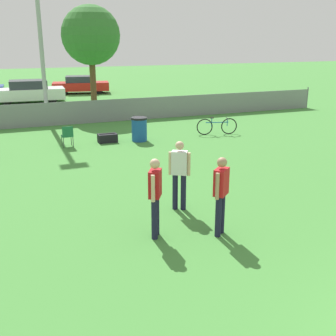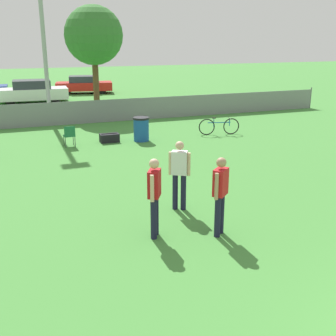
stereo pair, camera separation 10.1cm
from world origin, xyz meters
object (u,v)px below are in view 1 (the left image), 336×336
Objects in this scene: bicycle_sideline at (217,126)px; light_pole at (37,1)px; player_receiver_white at (179,171)px; parked_car_red at (81,85)px; gear_bag_sideline at (107,138)px; parked_car_white at (29,92)px; player_defender_red at (155,193)px; folding_chair_sideline at (67,135)px; player_thrower_red at (221,191)px; trash_bin at (139,129)px; tree_near_pole at (91,36)px.

light_pole is at bearing 151.01° from bicycle_sideline.
player_receiver_white is 0.39× the size of parked_car_red.
gear_bag_sideline is at bearing -72.42° from light_pole.
bicycle_sideline is 0.39× the size of parked_car_white.
player_defender_red is 2.09× the size of folding_chair_sideline.
player_receiver_white is at bearing -84.13° from parked_car_red.
player_receiver_white is 1.60m from player_thrower_red.
parked_car_white reaches higher than gear_bag_sideline.
parked_car_white is (-0.36, 7.00, -4.93)m from light_pole.
gear_bag_sideline is 12.68m from parked_car_white.
bicycle_sideline is 2.31× the size of gear_bag_sideline.
parked_car_red reaches higher than trash_bin.
gear_bag_sideline is (1.05, 8.56, -0.80)m from player_defender_red.
player_defender_red is at bearing 121.53° from player_thrower_red.
parked_car_white is (-2.34, 21.45, -0.28)m from player_thrower_red.
parked_car_white is (-0.52, 12.66, 0.22)m from folding_chair_sideline.
parked_car_red reaches higher than folding_chair_sideline.
bicycle_sideline is 16.60m from parked_car_red.
player_thrower_red is at bearing -96.64° from trash_bin.
player_thrower_red is at bearing -77.00° from player_defender_red.
light_pole is at bearing 32.88° from player_defender_red.
parked_car_white is (-3.02, 5.70, -3.41)m from tree_near_pole.
player_thrower_red is at bearing -88.43° from gear_bag_sideline.
folding_chair_sideline is 12.68m from parked_car_white.
light_pole is 3.33m from tree_near_pole.
tree_near_pole is (2.66, 1.30, -1.53)m from light_pole.
player_receiver_white is at bearing -90.10° from gear_bag_sideline.
player_defender_red is at bearing -87.18° from light_pole.
player_thrower_red is at bearing -82.18° from light_pole.
player_thrower_red reaches higher than parked_car_red.
trash_bin is at bearing -10.39° from gear_bag_sideline.
trash_bin is (1.02, 8.72, -0.49)m from player_thrower_red.
gear_bag_sideline is at bearing 169.61° from trash_bin.
gear_bag_sideline is (-4.72, 0.34, -0.19)m from bicycle_sideline.
tree_near_pole reaches higher than parked_car_white.
trash_bin is (2.84, -0.06, 0.01)m from folding_chair_sideline.
gear_bag_sideline is (-0.24, 8.95, -0.80)m from player_thrower_red.
trash_bin reaches higher than folding_chair_sideline.
bicycle_sideline reaches higher than gear_bag_sideline.
bicycle_sideline is at bearing 176.05° from folding_chair_sideline.
trash_bin is 0.22× the size of parked_car_red.
player_thrower_red is 8.99m from gear_bag_sideline.
player_defender_red is at bearing -105.49° from trash_bin.
tree_near_pole is at bearing 26.13° from light_pole.
bicycle_sideline is (3.80, -7.13, -3.74)m from tree_near_pole.
parked_car_white reaches higher than parked_car_red.
trash_bin is 1.32m from gear_bag_sideline.
player_defender_red reaches higher than trash_bin.
light_pole is 7.66m from folding_chair_sideline.
player_defender_red is at bearing -99.05° from player_receiver_white.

